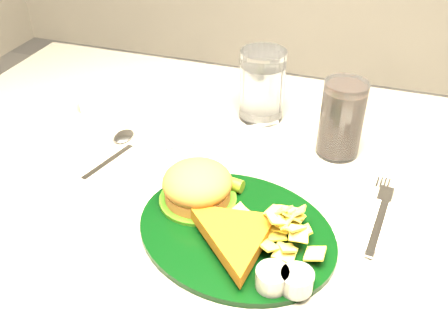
# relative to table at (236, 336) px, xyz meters

# --- Properties ---
(table) EXTENTS (1.20, 0.80, 0.75)m
(table) POSITION_rel_table_xyz_m (0.00, 0.00, 0.00)
(table) COLOR gray
(table) RESTS_ON ground
(dinner_plate) EXTENTS (0.34, 0.31, 0.06)m
(dinner_plate) POSITION_rel_table_xyz_m (0.03, -0.10, 0.41)
(dinner_plate) COLOR black
(dinner_plate) RESTS_ON table
(water_glass) EXTENTS (0.08, 0.08, 0.13)m
(water_glass) POSITION_rel_table_xyz_m (-0.02, 0.21, 0.44)
(water_glass) COLOR white
(water_glass) RESTS_ON table
(cola_glass) EXTENTS (0.09, 0.09, 0.13)m
(cola_glass) POSITION_rel_table_xyz_m (0.13, 0.14, 0.44)
(cola_glass) COLOR black
(cola_glass) RESTS_ON table
(fork_napkin) EXTENTS (0.13, 0.17, 0.01)m
(fork_napkin) POSITION_rel_table_xyz_m (0.21, -0.03, 0.38)
(fork_napkin) COLOR white
(fork_napkin) RESTS_ON table
(spoon) EXTENTS (0.08, 0.16, 0.01)m
(spoon) POSITION_rel_table_xyz_m (-0.22, -0.01, 0.38)
(spoon) COLOR white
(spoon) RESTS_ON table
(ramekin) EXTENTS (0.05, 0.05, 0.03)m
(ramekin) POSITION_rel_table_xyz_m (-0.33, 0.13, 0.39)
(ramekin) COLOR silver
(ramekin) RESTS_ON table
(wrapped_straw) EXTENTS (0.22, 0.21, 0.01)m
(wrapped_straw) POSITION_rel_table_xyz_m (-0.07, 0.12, 0.38)
(wrapped_straw) COLOR white
(wrapped_straw) RESTS_ON table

